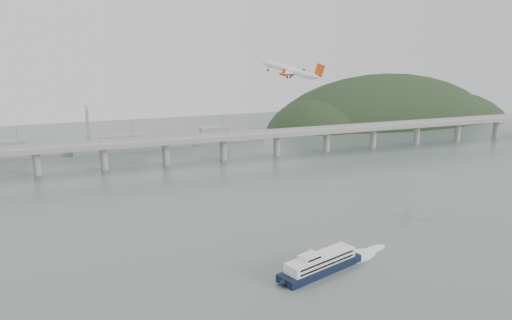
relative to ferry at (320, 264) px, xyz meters
name	(u,v)px	position (x,y,z in m)	size (l,w,h in m)	color
ground	(292,256)	(-5.67, 19.61, -3.82)	(900.00, 900.00, 0.00)	#55625F
bridge	(199,142)	(-6.82, 219.61, 13.82)	(800.00, 22.00, 23.90)	gray
headland	(394,135)	(279.51, 351.37, -23.17)	(365.00, 155.00, 156.00)	black
distant_fleet	(12,152)	(-161.03, 284.69, 2.40)	(453.00, 60.90, 40.00)	gray
ferry	(320,264)	(0.00, 0.00, 0.00)	(71.88, 32.28, 14.10)	black
airliner	(291,70)	(18.64, 82.69, 82.33)	(32.93, 31.67, 13.34)	white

